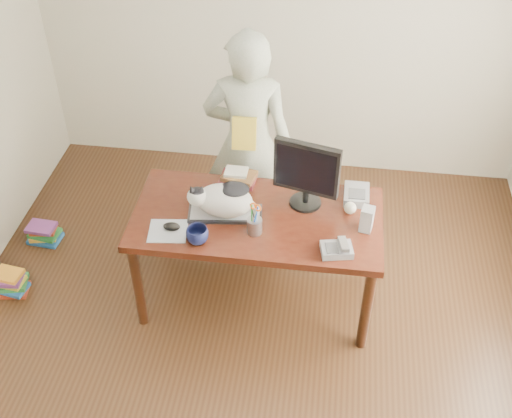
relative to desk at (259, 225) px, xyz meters
The scene contains 18 objects.
room 1.01m from the desk, 90.00° to the right, with size 4.50×4.50×4.50m.
desk is the anchor object (origin of this frame).
keyboard 0.28m from the desk, 153.99° to the right, with size 0.49×0.23×0.03m.
cat 0.37m from the desk, 154.65° to the right, with size 0.46×0.28×0.26m.
monitor 0.52m from the desk, 13.74° to the left, with size 0.42×0.25×0.48m.
pen_cup 0.32m from the desk, 88.56° to the right, with size 0.12×0.12×0.24m.
mousepad 0.63m from the desk, 150.68° to the right, with size 0.26×0.24×0.01m.
mouse 0.61m from the desk, 151.43° to the right, with size 0.12×0.08×0.04m.
coffee_mug 0.53m from the desk, 131.74° to the right, with size 0.14×0.14×0.11m, color black.
phone 0.65m from the desk, 33.67° to the right, with size 0.21×0.18×0.09m.
speaker 0.74m from the desk, ahead, with size 0.09×0.10×0.17m.
baseball 0.62m from the desk, ahead, with size 0.08×0.08×0.08m.
book_stack 0.36m from the desk, 124.11° to the left, with size 0.26×0.21×0.09m.
calculator 0.68m from the desk, 16.53° to the left, with size 0.16×0.22×0.07m.
person 0.64m from the desk, 104.83° to the left, with size 0.63×0.41×1.72m, color beige.
held_book 0.62m from the desk, 110.67° to the left, with size 0.16×0.10×0.23m.
book_pile_a 1.85m from the desk, behind, with size 0.27×0.22×0.18m.
book_pile_b 1.82m from the desk, behind, with size 0.26×0.20×0.15m.
Camera 1 is at (0.41, -2.47, 3.44)m, focal length 45.00 mm.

